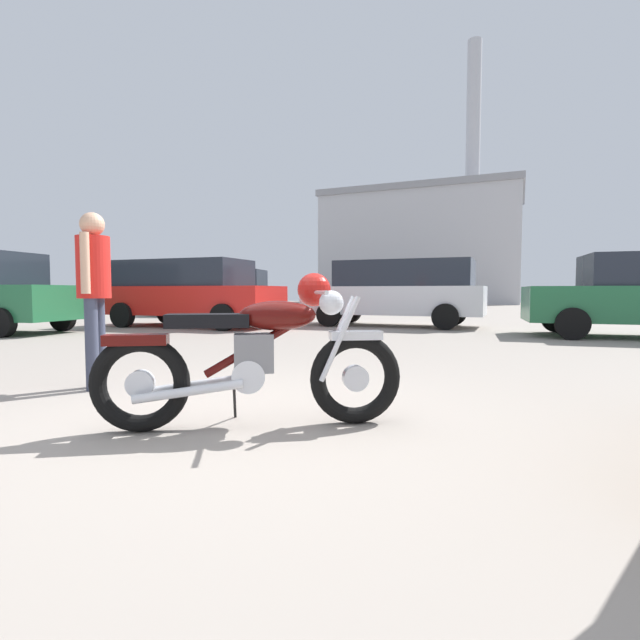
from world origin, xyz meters
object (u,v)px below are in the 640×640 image
Objects in this scene: pale_sedan_back at (188,291)px; blue_hatchback_right at (213,291)px; bystander at (94,281)px; silver_sedan_mid at (640,296)px; white_estate_far at (397,291)px; vintage_motorcycle at (259,355)px.

pale_sedan_back is 0.96× the size of blue_hatchback_right.
blue_hatchback_right is (-6.28, 12.16, -0.08)m from bystander.
white_estate_far is at bearing 160.64° from silver_sedan_mid.
white_estate_far is 5.38m from silver_sedan_mid.
bystander is at bearing 85.34° from white_estate_far.
vintage_motorcycle is 0.40× the size of pale_sedan_back.
vintage_motorcycle is 9.19m from silver_sedan_mid.
bystander is (-2.03, 0.62, 0.53)m from vintage_motorcycle.
blue_hatchback_right is (-7.56, 3.07, 0.00)m from white_estate_far.
bystander is at bearing -132.32° from silver_sedan_mid.
pale_sedan_back is (-5.90, 7.73, 0.45)m from vintage_motorcycle.
bystander is 0.34× the size of blue_hatchback_right.
blue_hatchback_right is at bearing 157.98° from silver_sedan_mid.
blue_hatchback_right reaches higher than bystander.
silver_sedan_mid is (10.28, 0.35, -0.10)m from pale_sedan_back.
bystander is 13.69m from blue_hatchback_right.
vintage_motorcycle is at bearing -120.11° from silver_sedan_mid.
white_estate_far is 1.01× the size of pale_sedan_back.
pale_sedan_back is (-5.16, -1.99, 0.00)m from white_estate_far.
pale_sedan_back is at bearing 24.45° from white_estate_far.
vintage_motorcycle is 9.75m from white_estate_far.
blue_hatchback_right reaches higher than silver_sedan_mid.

